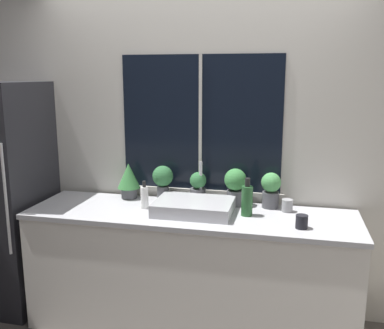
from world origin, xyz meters
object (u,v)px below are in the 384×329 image
potted_plant_far_right (271,189)px  sink (194,206)px  potted_plant_left (163,179)px  soap_bottle (144,197)px  potted_plant_right (235,185)px  refrigerator (0,196)px  potted_plant_far_left (129,179)px  mug_grey (287,206)px  potted_plant_center (198,187)px  bottle_tall (247,200)px  mug_black (302,222)px

potted_plant_far_right → sink: bearing=-154.7°
potted_plant_left → potted_plant_far_right: potted_plant_left is taller
soap_bottle → potted_plant_right: bearing=19.9°
sink → refrigerator: bearing=178.5°
potted_plant_right → potted_plant_far_left: bearing=180.0°
sink → mug_grey: sink is taller
potted_plant_center → soap_bottle: (-0.35, -0.23, -0.04)m
refrigerator → bottle_tall: 1.98m
refrigerator → potted_plant_center: size_ratio=7.55×
potted_plant_right → bottle_tall: (0.11, -0.22, -0.05)m
potted_plant_right → soap_bottle: potted_plant_right is taller
potted_plant_left → potted_plant_center: size_ratio=1.15×
sink → soap_bottle: sink is taller
potted_plant_far_left → mug_black: bearing=-16.8°
bottle_tall → potted_plant_center: bearing=150.6°
soap_bottle → bottle_tall: 0.75m
potted_plant_left → potted_plant_far_right: size_ratio=1.04×
bottle_tall → soap_bottle: bearing=-179.5°
potted_plant_far_left → bottle_tall: size_ratio=1.05×
potted_plant_far_left → bottle_tall: (0.96, -0.22, -0.05)m
potted_plant_left → refrigerator: bearing=-171.1°
bottle_tall → mug_grey: (0.27, 0.15, -0.07)m
potted_plant_far_right → mug_grey: potted_plant_far_right is taller
potted_plant_far_left → mug_grey: (1.23, -0.07, -0.11)m
potted_plant_far_left → potted_plant_center: (0.56, 0.00, -0.04)m
potted_plant_far_right → potted_plant_far_left: bearing=180.0°
refrigerator → potted_plant_center: 1.60m
refrigerator → potted_plant_far_left: size_ratio=6.43×
sink → potted_plant_center: size_ratio=2.29×
bottle_tall → potted_plant_left: bearing=161.7°
soap_bottle → bottle_tall: bearing=0.5°
mug_black → potted_plant_far_left: bearing=163.2°
potted_plant_right → potted_plant_far_right: size_ratio=1.06×
sink → soap_bottle: (-0.38, 0.02, 0.04)m
bottle_tall → mug_grey: bottle_tall is taller
potted_plant_left → soap_bottle: (-0.07, -0.23, -0.08)m
potted_plant_center → potted_plant_right: size_ratio=0.85×
potted_plant_right → sink: bearing=-136.4°
potted_plant_left → potted_plant_center: potted_plant_left is taller
refrigerator → soap_bottle: size_ratio=8.73×
sink → mug_black: sink is taller
potted_plant_left → bottle_tall: (0.68, -0.22, -0.06)m
potted_plant_left → potted_plant_right: potted_plant_right is taller
potted_plant_far_left → soap_bottle: (0.21, -0.23, -0.07)m
refrigerator → potted_plant_far_right: size_ratio=6.84×
refrigerator → potted_plant_far_left: refrigerator is taller
refrigerator → sink: 1.61m
potted_plant_center → mug_black: (0.76, -0.40, -0.08)m
soap_bottle → mug_grey: soap_bottle is taller
sink → bottle_tall: (0.37, 0.02, 0.07)m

